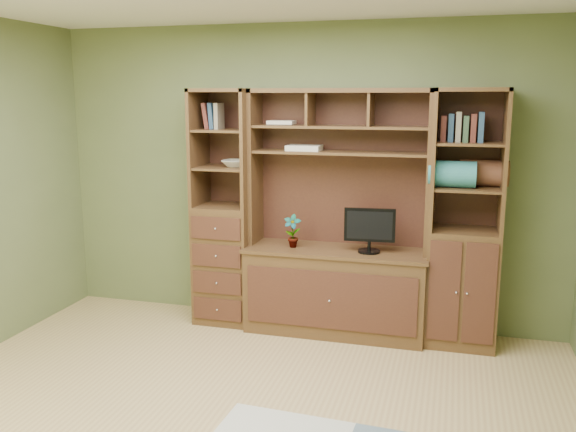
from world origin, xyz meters
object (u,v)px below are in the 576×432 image
(center_hutch, at_px, (337,215))
(monitor, at_px, (370,222))
(right_tower, at_px, (465,220))
(left_tower, at_px, (225,208))

(center_hutch, relative_size, monitor, 4.06)
(monitor, bearing_deg, center_hutch, 167.85)
(center_hutch, height_order, right_tower, same)
(left_tower, height_order, right_tower, same)
(right_tower, xyz_separation_m, monitor, (-0.74, -0.07, -0.04))
(monitor, bearing_deg, right_tower, 0.72)
(left_tower, bearing_deg, center_hutch, -2.29)
(center_hutch, xyz_separation_m, left_tower, (-1.00, 0.04, 0.00))
(center_hutch, height_order, monitor, center_hutch)
(left_tower, bearing_deg, right_tower, 0.00)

